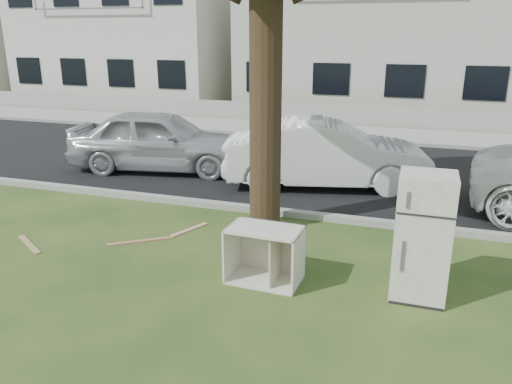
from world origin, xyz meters
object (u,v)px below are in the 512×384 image
(fridge, at_px, (422,237))
(car_left, at_px, (160,140))
(car_center, at_px, (327,154))
(cabinet, at_px, (265,255))

(fridge, distance_m, car_left, 7.77)
(fridge, relative_size, car_left, 0.37)
(fridge, height_order, car_left, fridge)
(fridge, relative_size, car_center, 0.37)
(fridge, height_order, cabinet, fridge)
(cabinet, distance_m, car_center, 4.76)
(car_left, bearing_deg, car_center, -101.43)
(fridge, bearing_deg, car_center, 114.78)
(cabinet, height_order, car_center, car_center)
(cabinet, height_order, car_left, car_left)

